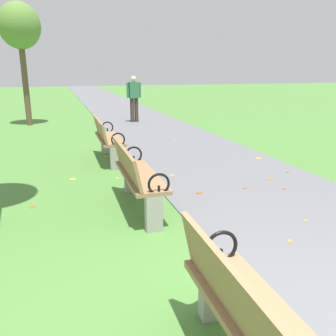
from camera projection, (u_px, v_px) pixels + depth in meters
The scene contains 7 objects.
paved_walkway at pixel (112, 105), 19.15m from camera, with size 2.95×44.00×0.02m, color slate.
park_bench_1 at pixel (259, 330), 1.97m from camera, with size 0.51×1.61×0.90m.
park_bench_2 at pixel (136, 175), 4.83m from camera, with size 0.50×1.61×0.90m.
park_bench_3 at pixel (107, 138), 7.42m from camera, with size 0.49×1.60×0.90m.
tree_2 at pixel (20, 28), 11.43m from camera, with size 1.33×1.33×3.96m.
pedestrian_walking at pixel (134, 96), 12.66m from camera, with size 0.53×0.25×1.62m.
scattered_leaves at pixel (217, 194), 5.49m from camera, with size 4.71×9.16×0.02m.
Camera 1 is at (-1.48, -1.38, 1.89)m, focal length 37.93 mm.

